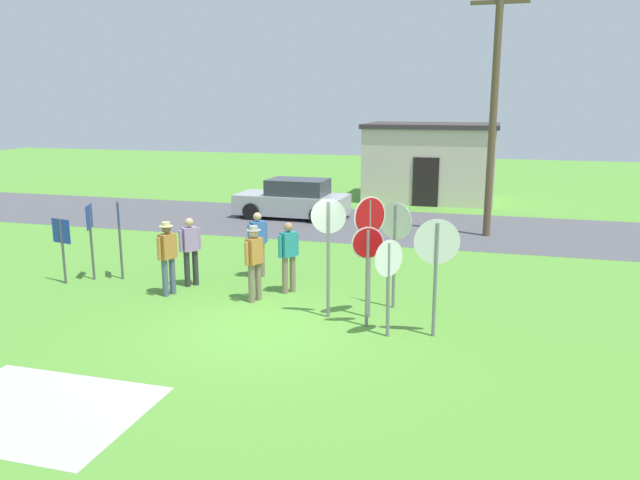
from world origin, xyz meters
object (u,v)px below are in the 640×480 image
at_px(parked_car_on_street, 293,200).
at_px(person_in_dark_shirt, 254,259).
at_px(stop_sign_leaning_right, 367,260).
at_px(person_with_sunhat, 258,241).
at_px(stop_sign_tallest, 395,236).
at_px(person_on_left, 289,253).
at_px(stop_sign_low_front, 370,235).
at_px(info_panel_middle, 90,228).
at_px(stop_sign_center_cluster, 328,238).
at_px(info_panel_leftmost, 119,226).
at_px(person_holding_notes, 190,248).
at_px(utility_pole, 494,108).
at_px(stop_sign_rear_right, 436,256).
at_px(person_in_blue, 168,254).
at_px(stop_sign_nearest, 388,272).
at_px(info_panel_rightmost, 62,239).

distance_m(parked_car_on_street, person_in_dark_shirt, 10.34).
height_order(stop_sign_leaning_right, person_with_sunhat, stop_sign_leaning_right).
distance_m(stop_sign_tallest, person_on_left, 2.67).
bearing_deg(stop_sign_low_front, info_panel_middle, 173.17).
distance_m(stop_sign_center_cluster, info_panel_leftmost, 5.95).
bearing_deg(person_holding_notes, info_panel_leftmost, 178.48).
height_order(person_holding_notes, info_panel_leftmost, info_panel_leftmost).
bearing_deg(stop_sign_tallest, utility_pole, 77.63).
xyz_separation_m(utility_pole, parked_car_on_street, (-7.29, 1.38, -3.52)).
relative_size(utility_pole, person_with_sunhat, 4.76).
bearing_deg(person_in_dark_shirt, parked_car_on_street, 103.40).
distance_m(stop_sign_rear_right, person_in_dark_shirt, 4.27).
bearing_deg(person_in_blue, parked_car_on_street, 91.69).
bearing_deg(utility_pole, person_on_left, -119.08).
bearing_deg(person_in_dark_shirt, info_panel_leftmost, 169.04).
relative_size(stop_sign_nearest, person_on_left, 1.12).
bearing_deg(stop_sign_center_cluster, stop_sign_tallest, 38.94).
height_order(person_in_blue, person_in_dark_shirt, same).
xyz_separation_m(stop_sign_center_cluster, person_on_left, (-1.34, 1.39, -0.76)).
relative_size(person_holding_notes, info_panel_leftmost, 0.85).
relative_size(person_with_sunhat, person_holding_notes, 1.00).
relative_size(parked_car_on_street, info_panel_leftmost, 2.18).
bearing_deg(person_on_left, info_panel_leftmost, -179.11).
xyz_separation_m(person_with_sunhat, person_in_dark_shirt, (0.65, -1.86, 0.03)).
height_order(person_with_sunhat, person_holding_notes, same).
distance_m(stop_sign_low_front, person_with_sunhat, 4.07).
height_order(stop_sign_center_cluster, info_panel_rightmost, stop_sign_center_cluster).
distance_m(stop_sign_leaning_right, info_panel_middle, 7.48).
bearing_deg(stop_sign_low_front, person_holding_notes, 167.11).
distance_m(utility_pole, person_in_blue, 11.69).
xyz_separation_m(stop_sign_tallest, person_in_blue, (-5.17, -0.54, -0.63)).
xyz_separation_m(stop_sign_center_cluster, person_in_blue, (-3.96, 0.44, -0.72)).
xyz_separation_m(parked_car_on_street, person_with_sunhat, (1.75, -8.19, 0.26)).
xyz_separation_m(utility_pole, stop_sign_rear_right, (-0.80, -9.73, -2.62)).
xyz_separation_m(stop_sign_center_cluster, info_panel_rightmost, (-6.92, 0.58, -0.58)).
xyz_separation_m(info_panel_middle, info_panel_rightmost, (-0.46, -0.50, -0.20)).
xyz_separation_m(stop_sign_rear_right, info_panel_rightmost, (-9.15, 1.08, -0.47)).
xyz_separation_m(stop_sign_tallest, person_on_left, (-2.55, 0.41, -0.66)).
bearing_deg(person_in_blue, person_on_left, 19.93).
xyz_separation_m(stop_sign_low_front, info_panel_rightmost, (-7.73, 0.37, -0.64)).
relative_size(stop_sign_rear_right, person_on_left, 1.36).
height_order(stop_sign_low_front, info_panel_rightmost, stop_sign_low_front).
bearing_deg(stop_sign_center_cluster, info_panel_leftmost, 167.12).
height_order(stop_sign_tallest, info_panel_rightmost, stop_sign_tallest).
distance_m(parked_car_on_street, person_on_left, 9.68).
bearing_deg(stop_sign_low_front, stop_sign_leaning_right, -82.32).
bearing_deg(stop_sign_nearest, stop_sign_center_cluster, 151.89).
bearing_deg(person_with_sunhat, stop_sign_tallest, -21.17).
distance_m(utility_pole, person_holding_notes, 10.99).
height_order(parked_car_on_street, info_panel_rightmost, info_panel_rightmost).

